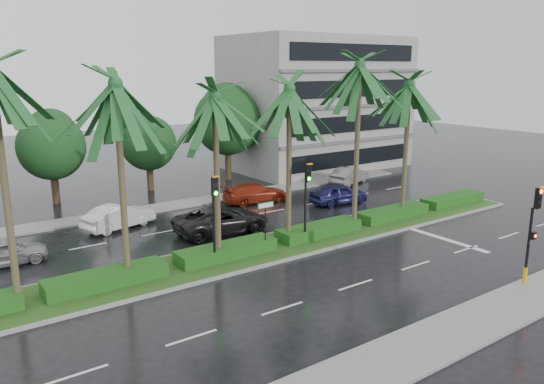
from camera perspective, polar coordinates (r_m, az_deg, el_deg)
ground at (r=27.39m, az=1.62°, el=-6.59°), size 120.00×120.00×0.00m
near_sidewalk at (r=20.85m, az=19.30°, el=-13.88°), size 40.00×2.40×0.12m
far_sidewalk at (r=37.22m, az=-9.60°, el=-1.27°), size 40.00×2.00×0.12m
median at (r=28.12m, az=0.38°, el=-5.87°), size 36.00×4.00×0.15m
hedge at (r=28.00m, az=0.38°, el=-5.16°), size 35.20×1.40×0.60m
lane_markings at (r=28.92m, az=6.96°, el=-5.57°), size 34.00×13.06×0.01m
palm_row at (r=25.89m, az=-1.89°, el=10.41°), size 26.30×4.20×10.12m
signal_near at (r=25.21m, az=26.20°, el=-3.79°), size 0.34×0.45×4.36m
signal_median_left at (r=24.64m, az=-6.21°, el=-1.64°), size 0.34×0.42×4.36m
signal_median_right at (r=27.65m, az=3.76°, el=0.07°), size 0.34×0.42×4.36m
street_sign at (r=26.55m, az=-0.70°, el=-2.42°), size 0.95×0.09×2.60m
bg_trees at (r=41.83m, az=-11.91°, el=6.74°), size 33.18×5.60×8.09m
building at (r=50.55m, az=4.78°, el=9.52°), size 16.00×10.00×12.00m
car_silver at (r=28.59m, az=-26.88°, el=-5.80°), size 1.63×3.93×1.33m
car_white at (r=32.52m, az=-16.17°, el=-2.57°), size 2.64×4.59×1.43m
car_darkgrey at (r=30.51m, az=-5.44°, el=-3.02°), size 2.90×5.68×1.54m
car_red at (r=37.27m, az=-1.84°, el=-0.09°), size 2.52×4.87×1.35m
car_blue at (r=37.12m, az=7.19°, el=-0.20°), size 2.23×4.35×1.42m
car_grey at (r=43.66m, az=8.34°, el=1.79°), size 2.63×4.44×1.38m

